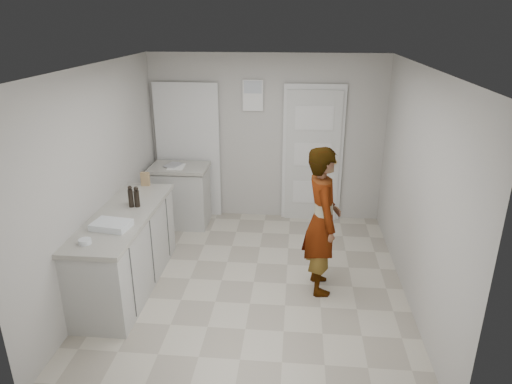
# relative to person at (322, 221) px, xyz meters

# --- Properties ---
(ground) EXTENTS (4.00, 4.00, 0.00)m
(ground) POSITION_rel_person_xyz_m (-0.77, 0.04, -0.85)
(ground) COLOR #9F9786
(ground) RESTS_ON ground
(room_shell) EXTENTS (4.00, 4.00, 4.00)m
(room_shell) POSITION_rel_person_xyz_m (-0.94, 1.99, 0.17)
(room_shell) COLOR #B4B0AA
(room_shell) RESTS_ON ground
(main_counter) EXTENTS (0.64, 1.96, 0.93)m
(main_counter) POSITION_rel_person_xyz_m (-2.22, -0.16, -0.42)
(main_counter) COLOR #BBBBB6
(main_counter) RESTS_ON ground
(side_counter) EXTENTS (0.84, 0.61, 0.93)m
(side_counter) POSITION_rel_person_xyz_m (-2.02, 1.59, -0.42)
(side_counter) COLOR #BBBBB6
(side_counter) RESTS_ON ground
(person) EXTENTS (0.50, 0.68, 1.70)m
(person) POSITION_rel_person_xyz_m (0.00, 0.00, 0.00)
(person) COLOR silver
(person) RESTS_ON ground
(cake_mix_box) EXTENTS (0.11, 0.05, 0.18)m
(cake_mix_box) POSITION_rel_person_xyz_m (-2.24, 0.74, 0.16)
(cake_mix_box) COLOR #906A48
(cake_mix_box) RESTS_ON main_counter
(spice_jar) EXTENTS (0.06, 0.06, 0.08)m
(spice_jar) POSITION_rel_person_xyz_m (-2.21, 0.12, 0.12)
(spice_jar) COLOR tan
(spice_jar) RESTS_ON main_counter
(oil_cruet_a) EXTENTS (0.06, 0.06, 0.25)m
(oil_cruet_a) POSITION_rel_person_xyz_m (-2.11, 0.05, 0.19)
(oil_cruet_a) COLOR black
(oil_cruet_a) RESTS_ON main_counter
(oil_cruet_b) EXTENTS (0.06, 0.06, 0.26)m
(oil_cruet_b) POSITION_rel_person_xyz_m (-2.18, 0.03, 0.20)
(oil_cruet_b) COLOR black
(oil_cruet_b) RESTS_ON main_counter
(baking_dish) EXTENTS (0.41, 0.31, 0.07)m
(baking_dish) POSITION_rel_person_xyz_m (-2.19, -0.53, 0.10)
(baking_dish) COLOR silver
(baking_dish) RESTS_ON main_counter
(egg_bowl) EXTENTS (0.12, 0.12, 0.05)m
(egg_bowl) POSITION_rel_person_xyz_m (-2.31, -0.90, 0.10)
(egg_bowl) COLOR silver
(egg_bowl) RESTS_ON main_counter
(papers) EXTENTS (0.24, 0.31, 0.01)m
(papers) POSITION_rel_person_xyz_m (-2.05, 1.54, 0.08)
(papers) COLOR white
(papers) RESTS_ON side_counter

